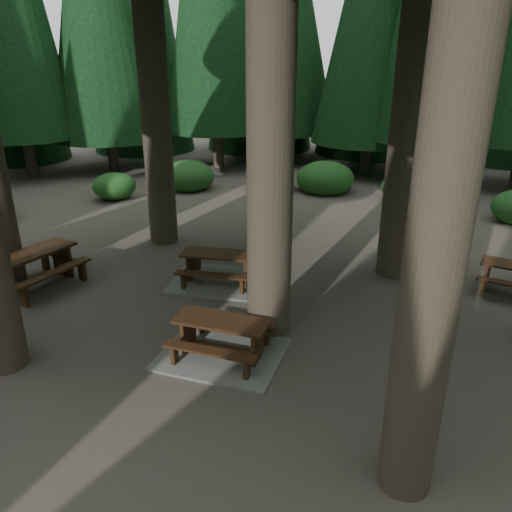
% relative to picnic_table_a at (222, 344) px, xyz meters
% --- Properties ---
extents(ground, '(80.00, 80.00, 0.00)m').
position_rel_picnic_table_a_xyz_m(ground, '(-0.46, 1.03, -0.24)').
color(ground, '#4D443E').
rests_on(ground, ground).
extents(picnic_table_a, '(2.38, 2.06, 0.73)m').
position_rel_picnic_table_a_xyz_m(picnic_table_a, '(0.00, 0.00, 0.00)').
color(picnic_table_a, gray).
rests_on(picnic_table_a, ground).
extents(picnic_table_b, '(1.73, 2.09, 0.87)m').
position_rel_picnic_table_a_xyz_m(picnic_table_b, '(-5.42, 0.55, 0.34)').
color(picnic_table_b, '#351F10').
rests_on(picnic_table_b, ground).
extents(picnic_table_c, '(2.64, 2.37, 0.76)m').
position_rel_picnic_table_a_xyz_m(picnic_table_c, '(-1.68, 2.71, 0.01)').
color(picnic_table_c, gray).
rests_on(picnic_table_c, ground).
extents(shrub_ring, '(23.86, 24.64, 1.49)m').
position_rel_picnic_table_a_xyz_m(shrub_ring, '(0.24, 1.78, 0.16)').
color(shrub_ring, '#1D551D').
rests_on(shrub_ring, ground).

